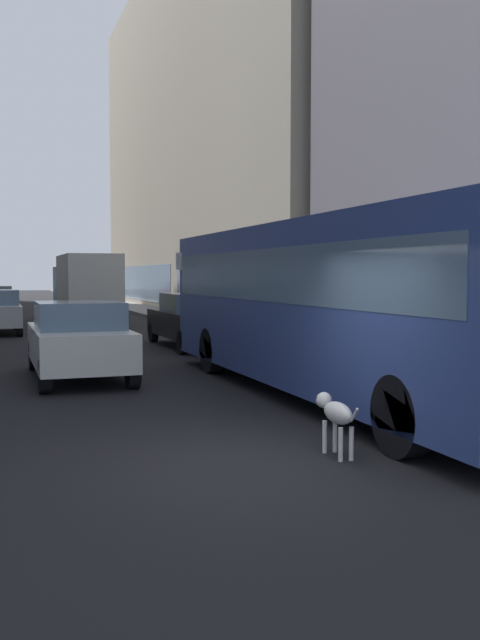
{
  "coord_description": "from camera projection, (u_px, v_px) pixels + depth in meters",
  "views": [
    {
      "loc": [
        -2.91,
        -7.64,
        2.18
      ],
      "look_at": [
        1.12,
        3.82,
        1.4
      ],
      "focal_mm": 39.85,
      "sensor_mm": 36.0,
      "label": 1
    }
  ],
  "objects": [
    {
      "name": "car_grey_wagon",
      "position": [
        94.0,
        298.0,
        41.82
      ],
      "size": [
        1.71,
        4.37,
        1.62
      ],
      "color": "slate",
      "rests_on": "ground"
    },
    {
      "name": "box_truck",
      "position": [
        86.0,
        286.0,
        32.4
      ],
      "size": [
        2.3,
        7.5,
        3.05
      ],
      "color": "#19519E",
      "rests_on": "ground"
    },
    {
      "name": "car_red_coupe",
      "position": [
        72.0,
        293.0,
        52.83
      ],
      "size": [
        1.73,
        4.3,
        1.62
      ],
      "color": "red",
      "rests_on": "ground"
    },
    {
      "name": "sidewalk_right",
      "position": [
        141.0,
        309.0,
        43.13
      ],
      "size": [
        2.4,
        110.0,
        0.15
      ],
      "primitive_type": "cube",
      "color": "gray",
      "rests_on": "ground"
    },
    {
      "name": "transit_bus",
      "position": [
        331.0,
        297.0,
        12.62
      ],
      "size": [
        2.78,
        11.53,
        3.05
      ],
      "color": "#33478C",
      "rests_on": "ground"
    },
    {
      "name": "ground_plane",
      "position": [
        44.0,
        312.0,
        41.25
      ],
      "size": [
        120.0,
        120.0,
        0.0
      ],
      "primitive_type": "plane",
      "color": "black"
    },
    {
      "name": "car_black_suv",
      "position": [
        192.0,
        320.0,
        21.34
      ],
      "size": [
        1.77,
        4.63,
        1.62
      ],
      "color": "black",
      "rests_on": "ground"
    },
    {
      "name": "building_right_mid",
      "position": [
        329.0,
        105.0,
        32.47
      ],
      "size": [
        10.76,
        15.96,
        19.92
      ],
      "color": "#B2A893",
      "rests_on": "ground"
    },
    {
      "name": "car_white_van",
      "position": [
        79.0,
        340.0,
        14.79
      ],
      "size": [
        1.84,
        4.3,
        1.62
      ],
      "color": "silver",
      "rests_on": "ground"
    },
    {
      "name": "dalmatian_dog",
      "position": [
        335.0,
        413.0,
        8.53
      ],
      "size": [
        0.22,
        0.96,
        0.72
      ],
      "color": "white",
      "rests_on": "ground"
    },
    {
      "name": "building_right_far",
      "position": [
        203.0,
        154.0,
        51.67
      ],
      "size": [
        9.96,
        22.66,
        22.0
      ],
      "color": "#B2A893",
      "rests_on": "ground"
    }
  ]
}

